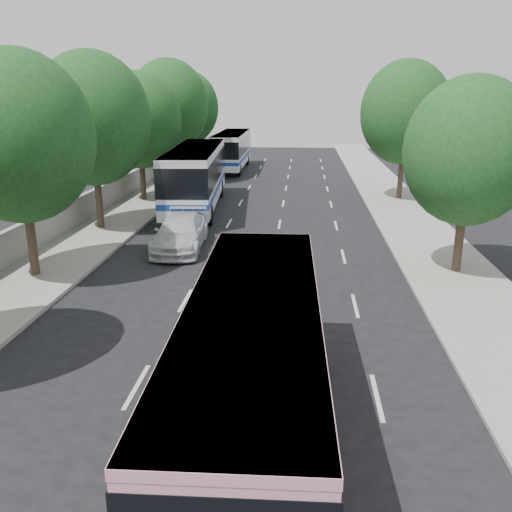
# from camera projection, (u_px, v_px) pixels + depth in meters

# --- Properties ---
(ground) EXTENTS (120.00, 120.00, 0.00)m
(ground) POSITION_uv_depth(u_px,v_px,m) (221.00, 353.00, 15.67)
(ground) COLOR black
(ground) RESTS_ON ground
(sidewalk_left) EXTENTS (4.00, 90.00, 0.15)m
(sidewalk_left) POSITION_uv_depth(u_px,v_px,m) (137.00, 206.00, 35.40)
(sidewalk_left) COLOR #9E998E
(sidewalk_left) RESTS_ON ground
(sidewalk_right) EXTENTS (4.00, 90.00, 0.12)m
(sidewalk_right) POSITION_uv_depth(u_px,v_px,m) (401.00, 211.00, 34.03)
(sidewalk_right) COLOR #9E998E
(sidewalk_right) RESTS_ON ground
(low_wall) EXTENTS (0.30, 90.00, 1.50)m
(low_wall) POSITION_uv_depth(u_px,v_px,m) (109.00, 193.00, 35.30)
(low_wall) COLOR #9E998E
(low_wall) RESTS_ON sidewalk_left
(tree_left_b) EXTENTS (5.70, 5.70, 8.88)m
(tree_left_b) POSITION_uv_depth(u_px,v_px,m) (19.00, 132.00, 20.32)
(tree_left_b) COLOR #38281E
(tree_left_b) RESTS_ON ground
(tree_left_c) EXTENTS (6.00, 6.00, 9.35)m
(tree_left_c) POSITION_uv_depth(u_px,v_px,m) (93.00, 114.00, 27.87)
(tree_left_c) COLOR #38281E
(tree_left_c) RESTS_ON ground
(tree_left_d) EXTENTS (5.52, 5.52, 8.60)m
(tree_left_d) POSITION_uv_depth(u_px,v_px,m) (140.00, 117.00, 35.63)
(tree_left_d) COLOR #38281E
(tree_left_d) RESTS_ON ground
(tree_left_e) EXTENTS (6.30, 6.30, 9.82)m
(tree_left_e) POSITION_uv_depth(u_px,v_px,m) (170.00, 102.00, 43.01)
(tree_left_e) COLOR #38281E
(tree_left_e) RESTS_ON ground
(tree_left_f) EXTENTS (5.88, 5.88, 9.16)m
(tree_left_f) POSITION_uv_depth(u_px,v_px,m) (188.00, 105.00, 50.78)
(tree_left_f) COLOR #38281E
(tree_left_f) RESTS_ON ground
(tree_right_near) EXTENTS (5.10, 5.10, 7.95)m
(tree_right_near) POSITION_uv_depth(u_px,v_px,m) (472.00, 147.00, 21.01)
(tree_right_near) COLOR #38281E
(tree_right_near) RESTS_ON ground
(tree_right_far) EXTENTS (6.00, 6.00, 9.35)m
(tree_right_far) POSITION_uv_depth(u_px,v_px,m) (407.00, 109.00, 35.97)
(tree_right_far) COLOR #38281E
(tree_right_far) RESTS_ON ground
(pink_bus) EXTENTS (2.88, 10.42, 3.31)m
(pink_bus) POSITION_uv_depth(u_px,v_px,m) (253.00, 355.00, 11.15)
(pink_bus) COLOR pink
(pink_bus) RESTS_ON ground
(pink_taxi) EXTENTS (1.85, 4.09, 1.36)m
(pink_taxi) POSITION_uv_depth(u_px,v_px,m) (254.00, 295.00, 18.28)
(pink_taxi) COLOR #E71491
(pink_taxi) RESTS_ON ground
(white_pickup) EXTENTS (2.51, 5.60, 1.59)m
(white_pickup) POSITION_uv_depth(u_px,v_px,m) (180.00, 233.00, 25.82)
(white_pickup) COLOR silver
(white_pickup) RESTS_ON ground
(tour_coach_front) EXTENTS (3.76, 13.15, 3.88)m
(tour_coach_front) POSITION_uv_depth(u_px,v_px,m) (196.00, 172.00, 34.28)
(tour_coach_front) COLOR silver
(tour_coach_front) RESTS_ON ground
(tour_coach_rear) EXTENTS (2.65, 11.76, 3.51)m
(tour_coach_rear) POSITION_uv_depth(u_px,v_px,m) (232.00, 148.00, 51.58)
(tour_coach_rear) COLOR white
(tour_coach_rear) RESTS_ON ground
(taxi_roof_sign) EXTENTS (0.56, 0.21, 0.18)m
(taxi_roof_sign) POSITION_uv_depth(u_px,v_px,m) (254.00, 273.00, 18.05)
(taxi_roof_sign) COLOR silver
(taxi_roof_sign) RESTS_ON pink_taxi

